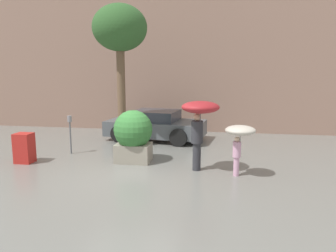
{
  "coord_description": "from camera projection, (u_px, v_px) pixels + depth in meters",
  "views": [
    {
      "loc": [
        2.51,
        -8.27,
        2.79
      ],
      "look_at": [
        0.86,
        1.6,
        1.05
      ],
      "focal_mm": 35.0,
      "sensor_mm": 36.0,
      "label": 1
    }
  ],
  "objects": [
    {
      "name": "newspaper_box",
      "position": [
        24.0,
        148.0,
        9.84
      ],
      "size": [
        0.5,
        0.44,
        0.9
      ],
      "color": "#B2231E",
      "rests_on": "ground"
    },
    {
      "name": "ground_plane",
      "position": [
        127.0,
        173.0,
        8.92
      ],
      "size": [
        40.0,
        40.0,
        0.0
      ],
      "primitive_type": "plane",
      "color": "slate"
    },
    {
      "name": "person_child",
      "position": [
        240.0,
        135.0,
        8.43
      ],
      "size": [
        0.78,
        0.78,
        1.37
      ],
      "rotation": [
        0.0,
        0.0,
        -0.77
      ],
      "color": "#D199B7",
      "rests_on": "ground"
    },
    {
      "name": "building_facade",
      "position": [
        167.0,
        64.0,
        14.72
      ],
      "size": [
        18.0,
        0.3,
        6.0
      ],
      "color": "#8C6B5B",
      "rests_on": "ground"
    },
    {
      "name": "parking_meter",
      "position": [
        70.0,
        127.0,
        10.81
      ],
      "size": [
        0.14,
        0.14,
        1.28
      ],
      "color": "#595B60",
      "rests_on": "ground"
    },
    {
      "name": "parked_car_near",
      "position": [
        156.0,
        126.0,
        13.1
      ],
      "size": [
        4.03,
        2.4,
        1.17
      ],
      "rotation": [
        0.0,
        0.0,
        1.44
      ],
      "color": "#4C5156",
      "rests_on": "ground"
    },
    {
      "name": "street_tree",
      "position": [
        120.0,
        31.0,
        11.07
      ],
      "size": [
        1.86,
        1.86,
        4.97
      ],
      "color": "brown",
      "rests_on": "ground"
    },
    {
      "name": "person_adult",
      "position": [
        200.0,
        115.0,
        8.81
      ],
      "size": [
        1.02,
        1.02,
        1.95
      ],
      "rotation": [
        0.0,
        0.0,
        -0.9
      ],
      "color": "#2D2D33",
      "rests_on": "ground"
    },
    {
      "name": "planter_box",
      "position": [
        133.0,
        134.0,
        9.86
      ],
      "size": [
        1.17,
        1.17,
        1.59
      ],
      "color": "gray",
      "rests_on": "ground"
    }
  ]
}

